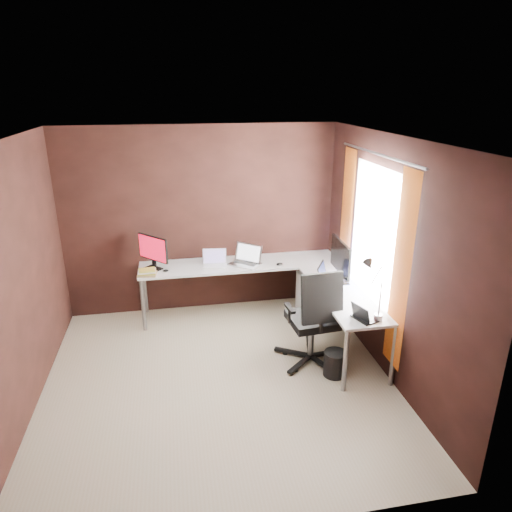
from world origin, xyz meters
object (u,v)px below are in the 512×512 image
(laptop_white, at_px, (215,262))
(laptop_silver, at_px, (246,260))
(book_stack, at_px, (147,272))
(laptop_black_small, at_px, (363,316))
(desk_lamp, at_px, (373,282))
(drawer_pedestal, at_px, (316,298))
(monitor_left, at_px, (153,250))
(laptop_black_big, at_px, (327,278))
(wastebasket, at_px, (335,364))
(office_chair, at_px, (313,335))
(monitor_right, at_px, (341,259))

(laptop_white, height_order, laptop_silver, laptop_silver)
(book_stack, bearing_deg, laptop_black_small, -36.15)
(desk_lamp, bearing_deg, book_stack, 160.53)
(laptop_silver, distance_m, laptop_black_small, 1.96)
(laptop_white, height_order, laptop_black_small, laptop_white)
(laptop_black_small, bearing_deg, drawer_pedestal, -18.52)
(desk_lamp, bearing_deg, monitor_left, 156.15)
(drawer_pedestal, relative_size, book_stack, 2.43)
(laptop_black_big, xyz_separation_m, desk_lamp, (0.13, -0.94, 0.35))
(laptop_black_big, bearing_deg, book_stack, 103.13)
(desk_lamp, distance_m, wastebasket, 1.04)
(laptop_black_big, height_order, book_stack, laptop_black_big)
(drawer_pedestal, distance_m, laptop_black_big, 0.67)
(laptop_white, bearing_deg, laptop_silver, 3.20)
(laptop_black_small, xyz_separation_m, desk_lamp, (0.08, 0.03, 0.36))
(drawer_pedestal, height_order, laptop_white, laptop_white)
(laptop_white, xyz_separation_m, laptop_silver, (0.41, -0.02, 0.01))
(drawer_pedestal, xyz_separation_m, laptop_black_big, (-0.04, -0.47, 0.48))
(desk_lamp, height_order, office_chair, desk_lamp)
(laptop_silver, distance_m, laptop_black_big, 1.15)
(monitor_right, height_order, office_chair, monitor_right)
(laptop_white, bearing_deg, monitor_right, -23.34)
(monitor_right, height_order, laptop_black_small, monitor_right)
(laptop_black_big, bearing_deg, drawer_pedestal, 24.78)
(laptop_white, bearing_deg, drawer_pedestal, -7.96)
(monitor_left, distance_m, laptop_silver, 1.21)
(laptop_black_small, height_order, book_stack, laptop_black_small)
(book_stack, height_order, wastebasket, book_stack)
(drawer_pedestal, bearing_deg, monitor_right, -75.99)
(desk_lamp, bearing_deg, office_chair, 151.77)
(monitor_left, relative_size, office_chair, 0.38)
(drawer_pedestal, bearing_deg, laptop_silver, 160.84)
(monitor_left, distance_m, book_stack, 0.31)
(monitor_right, height_order, desk_lamp, desk_lamp)
(office_chair, bearing_deg, book_stack, 142.78)
(monitor_right, height_order, laptop_black_big, monitor_right)
(laptop_white, bearing_deg, laptop_black_big, -26.18)
(laptop_white, distance_m, laptop_black_big, 1.49)
(monitor_right, relative_size, laptop_white, 1.90)
(laptop_black_big, relative_size, office_chair, 0.36)
(laptop_black_big, xyz_separation_m, book_stack, (-2.12, 0.63, -0.01))
(laptop_silver, xyz_separation_m, laptop_black_big, (0.85, -0.78, -0.01))
(monitor_right, distance_m, laptop_black_big, 0.29)
(laptop_white, bearing_deg, desk_lamp, -44.96)
(laptop_black_big, bearing_deg, laptop_silver, 76.96)
(laptop_black_big, relative_size, desk_lamp, 0.65)
(laptop_black_small, distance_m, office_chair, 0.72)
(monitor_right, distance_m, office_chair, 0.97)
(drawer_pedestal, distance_m, laptop_white, 1.42)
(monitor_right, bearing_deg, laptop_black_big, 89.68)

